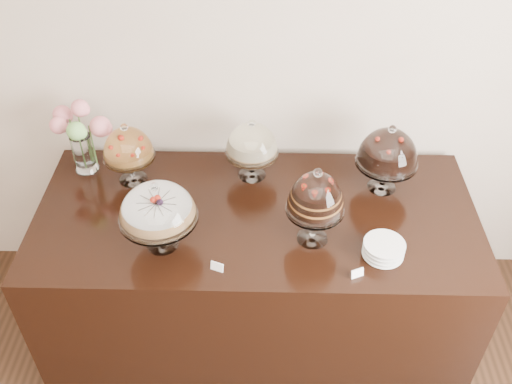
{
  "coord_description": "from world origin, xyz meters",
  "views": [
    {
      "loc": [
        0.25,
        0.38,
        2.83
      ],
      "look_at": [
        0.2,
        2.4,
        1.08
      ],
      "focal_mm": 40.0,
      "sensor_mm": 36.0,
      "label": 1
    }
  ],
  "objects_px": {
    "cake_stand_sugar_sponge": "(157,207)",
    "cake_stand_fruit_tart": "(128,146)",
    "flower_vase": "(80,133)",
    "cake_stand_cheesecake": "(252,142)",
    "cake_stand_choco_layer": "(316,196)",
    "plate_stack": "(384,249)",
    "cake_stand_dark_choco": "(388,150)",
    "display_counter": "(256,273)"
  },
  "relations": [
    {
      "from": "cake_stand_sugar_sponge",
      "to": "cake_stand_fruit_tart",
      "type": "distance_m",
      "value": 0.53
    },
    {
      "from": "display_counter",
      "to": "plate_stack",
      "type": "height_order",
      "value": "plate_stack"
    },
    {
      "from": "flower_vase",
      "to": "plate_stack",
      "type": "bearing_deg",
      "value": -21.83
    },
    {
      "from": "cake_stand_dark_choco",
      "to": "plate_stack",
      "type": "xyz_separation_m",
      "value": [
        -0.06,
        -0.48,
        -0.2
      ]
    },
    {
      "from": "cake_stand_sugar_sponge",
      "to": "cake_stand_cheesecake",
      "type": "bearing_deg",
      "value": 52.56
    },
    {
      "from": "plate_stack",
      "to": "cake_stand_sugar_sponge",
      "type": "bearing_deg",
      "value": 177.6
    },
    {
      "from": "display_counter",
      "to": "cake_stand_fruit_tart",
      "type": "height_order",
      "value": "cake_stand_fruit_tart"
    },
    {
      "from": "cake_stand_fruit_tart",
      "to": "cake_stand_dark_choco",
      "type": "bearing_deg",
      "value": -1.63
    },
    {
      "from": "cake_stand_choco_layer",
      "to": "cake_stand_cheesecake",
      "type": "bearing_deg",
      "value": 122.42
    },
    {
      "from": "cake_stand_dark_choco",
      "to": "plate_stack",
      "type": "bearing_deg",
      "value": -97.66
    },
    {
      "from": "cake_stand_sugar_sponge",
      "to": "cake_stand_fruit_tart",
      "type": "xyz_separation_m",
      "value": [
        -0.23,
        0.48,
        -0.02
      ]
    },
    {
      "from": "flower_vase",
      "to": "cake_stand_dark_choco",
      "type": "bearing_deg",
      "value": -4.4
    },
    {
      "from": "display_counter",
      "to": "cake_stand_fruit_tart",
      "type": "bearing_deg",
      "value": 159.24
    },
    {
      "from": "cake_stand_sugar_sponge",
      "to": "cake_stand_fruit_tart",
      "type": "height_order",
      "value": "cake_stand_sugar_sponge"
    },
    {
      "from": "cake_stand_cheesecake",
      "to": "plate_stack",
      "type": "distance_m",
      "value": 0.86
    },
    {
      "from": "flower_vase",
      "to": "cake_stand_choco_layer",
      "type": "bearing_deg",
      "value": -22.99
    },
    {
      "from": "cake_stand_cheesecake",
      "to": "cake_stand_fruit_tart",
      "type": "distance_m",
      "value": 0.63
    },
    {
      "from": "cake_stand_cheesecake",
      "to": "cake_stand_choco_layer",
      "type": "bearing_deg",
      "value": -57.58
    },
    {
      "from": "cake_stand_choco_layer",
      "to": "cake_stand_dark_choco",
      "type": "relative_size",
      "value": 1.08
    },
    {
      "from": "display_counter",
      "to": "cake_stand_sugar_sponge",
      "type": "xyz_separation_m",
      "value": [
        -0.43,
        -0.23,
        0.69
      ]
    },
    {
      "from": "flower_vase",
      "to": "display_counter",
      "type": "bearing_deg",
      "value": -19.94
    },
    {
      "from": "cake_stand_dark_choco",
      "to": "cake_stand_choco_layer",
      "type": "bearing_deg",
      "value": -134.95
    },
    {
      "from": "display_counter",
      "to": "cake_stand_choco_layer",
      "type": "height_order",
      "value": "cake_stand_choco_layer"
    },
    {
      "from": "cake_stand_choco_layer",
      "to": "flower_vase",
      "type": "distance_m",
      "value": 1.29
    },
    {
      "from": "cake_stand_dark_choco",
      "to": "cake_stand_fruit_tart",
      "type": "distance_m",
      "value": 1.31
    },
    {
      "from": "cake_stand_fruit_tart",
      "to": "flower_vase",
      "type": "distance_m",
      "value": 0.27
    },
    {
      "from": "cake_stand_cheesecake",
      "to": "flower_vase",
      "type": "relative_size",
      "value": 0.88
    },
    {
      "from": "display_counter",
      "to": "cake_stand_dark_choco",
      "type": "bearing_deg",
      "value": 18.09
    },
    {
      "from": "cake_stand_fruit_tart",
      "to": "flower_vase",
      "type": "bearing_deg",
      "value": 162.19
    },
    {
      "from": "display_counter",
      "to": "cake_stand_cheesecake",
      "type": "distance_m",
      "value": 0.73
    },
    {
      "from": "flower_vase",
      "to": "plate_stack",
      "type": "relative_size",
      "value": 2.17
    },
    {
      "from": "display_counter",
      "to": "flower_vase",
      "type": "xyz_separation_m",
      "value": [
        -0.92,
        0.33,
        0.68
      ]
    },
    {
      "from": "display_counter",
      "to": "cake_stand_dark_choco",
      "type": "relative_size",
      "value": 5.69
    },
    {
      "from": "cake_stand_cheesecake",
      "to": "plate_stack",
      "type": "height_order",
      "value": "cake_stand_cheesecake"
    },
    {
      "from": "cake_stand_dark_choco",
      "to": "cake_stand_fruit_tart",
      "type": "height_order",
      "value": "cake_stand_dark_choco"
    },
    {
      "from": "cake_stand_dark_choco",
      "to": "cake_stand_fruit_tart",
      "type": "xyz_separation_m",
      "value": [
        -1.31,
        0.04,
        -0.03
      ]
    },
    {
      "from": "cake_stand_dark_choco",
      "to": "cake_stand_fruit_tart",
      "type": "relative_size",
      "value": 1.1
    },
    {
      "from": "cake_stand_dark_choco",
      "to": "flower_vase",
      "type": "bearing_deg",
      "value": 175.6
    },
    {
      "from": "cake_stand_choco_layer",
      "to": "cake_stand_fruit_tart",
      "type": "relative_size",
      "value": 1.19
    },
    {
      "from": "cake_stand_sugar_sponge",
      "to": "flower_vase",
      "type": "relative_size",
      "value": 0.93
    },
    {
      "from": "cake_stand_sugar_sponge",
      "to": "cake_stand_choco_layer",
      "type": "relative_size",
      "value": 0.89
    },
    {
      "from": "cake_stand_cheesecake",
      "to": "flower_vase",
      "type": "xyz_separation_m",
      "value": [
        -0.89,
        0.03,
        0.02
      ]
    }
  ]
}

